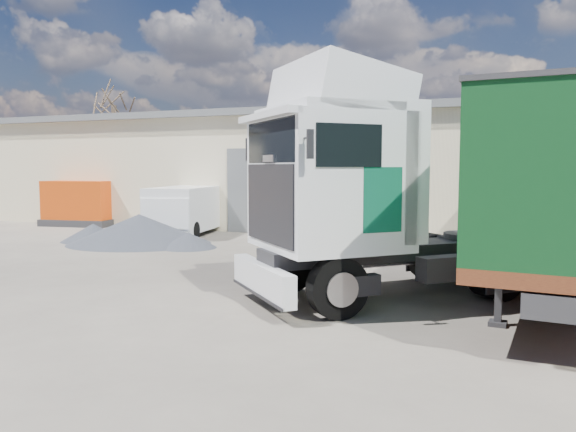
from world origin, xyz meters
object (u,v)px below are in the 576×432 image
at_px(orange_skip, 82,206).
at_px(box_trailer, 563,181).
at_px(tractor_unit, 368,202).
at_px(bare_tree, 113,92).
at_px(panel_van, 186,210).

bearing_deg(orange_skip, box_trailer, -27.22).
xyz_separation_m(tractor_unit, orange_skip, (-16.46, 9.83, -1.13)).
bearing_deg(box_trailer, bare_tree, 151.75).
bearing_deg(box_trailer, panel_van, 162.00).
xyz_separation_m(panel_van, orange_skip, (-6.69, 1.34, -0.09)).
relative_size(bare_tree, tractor_unit, 1.36).
xyz_separation_m(tractor_unit, box_trailer, (3.91, 2.72, 0.42)).
distance_m(bare_tree, box_trailer, 32.14).
bearing_deg(bare_tree, tractor_unit, -41.53).
relative_size(box_trailer, panel_van, 2.42).
xyz_separation_m(box_trailer, orange_skip, (-20.37, 7.11, -1.55)).
xyz_separation_m(tractor_unit, panel_van, (-9.77, 8.50, -1.04)).
height_order(bare_tree, box_trailer, bare_tree).
height_order(tractor_unit, panel_van, tractor_unit).
bearing_deg(tractor_unit, bare_tree, -176.01).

